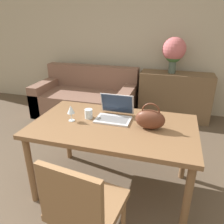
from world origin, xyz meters
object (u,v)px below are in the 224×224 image
at_px(wine_glass, 71,110).
at_px(handbag, 150,119).
at_px(couch, 87,99).
at_px(flower_vase, 174,51).
at_px(laptop, 115,112).
at_px(chair, 83,206).
at_px(drinking_glass, 89,114).

height_order(wine_glass, handbag, handbag).
xyz_separation_m(couch, flower_vase, (1.43, 0.22, 0.86)).
height_order(couch, laptop, laptop).
bearing_deg(couch, handbag, -52.47).
bearing_deg(flower_vase, laptop, -104.22).
xyz_separation_m(chair, laptop, (-0.04, 0.89, 0.29)).
bearing_deg(chair, drinking_glass, 116.55).
bearing_deg(chair, flower_vase, 88.96).
bearing_deg(handbag, couch, 127.53).
distance_m(chair, drinking_glass, 0.90).
bearing_deg(laptop, couch, 121.47).
relative_size(chair, drinking_glass, 9.71).
distance_m(couch, flower_vase, 1.68).
xyz_separation_m(chair, handbag, (0.31, 0.76, 0.32)).
xyz_separation_m(laptop, handbag, (0.35, -0.13, 0.03)).
bearing_deg(couch, flower_vase, 8.65).
xyz_separation_m(drinking_glass, wine_glass, (-0.13, -0.10, 0.06)).
bearing_deg(drinking_glass, handbag, -5.41).
xyz_separation_m(couch, laptop, (0.97, -1.58, 0.51)).
bearing_deg(wine_glass, drinking_glass, 37.76).
height_order(chair, couch, chair).
bearing_deg(handbag, wine_glass, -176.35).
height_order(laptop, flower_vase, flower_vase).
xyz_separation_m(wine_glass, handbag, (0.72, 0.05, -0.02)).
bearing_deg(flower_vase, couch, -171.35).
bearing_deg(flower_vase, chair, -98.84).
distance_m(laptop, flower_vase, 1.89).
height_order(drinking_glass, flower_vase, flower_vase).
bearing_deg(couch, laptop, -58.53).
bearing_deg(flower_vase, handbag, -93.16).
bearing_deg(drinking_glass, flower_vase, 69.67).
bearing_deg(chair, handbag, 75.46).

